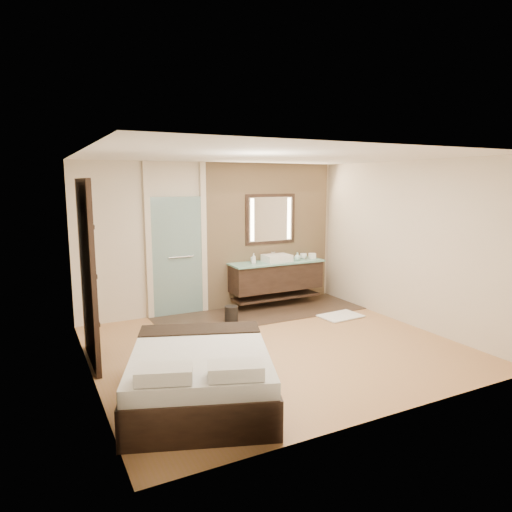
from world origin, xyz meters
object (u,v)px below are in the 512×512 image
mirror_unit (271,219)px  waste_bin (231,314)px  vanity (276,276)px  bed (201,375)px

mirror_unit → waste_bin: mirror_unit is taller
vanity → bed: vanity is taller
waste_bin → bed: bearing=-120.6°
mirror_unit → waste_bin: size_ratio=3.76×
mirror_unit → vanity: bearing=-90.0°
vanity → mirror_unit: size_ratio=1.75×
vanity → bed: bearing=-131.2°
vanity → bed: (-2.63, -3.00, -0.28)m
vanity → bed: 4.00m
bed → waste_bin: (1.43, 2.42, -0.15)m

